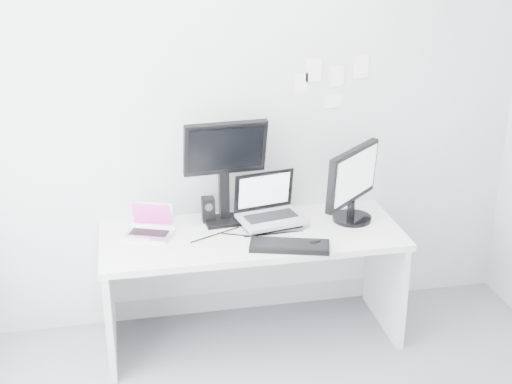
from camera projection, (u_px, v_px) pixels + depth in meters
back_wall at (241, 117)px, 4.28m from camera, size 3.60×0.00×3.60m
desk at (252, 286)px, 4.33m from camera, size 1.80×0.70×0.73m
macbook at (148, 220)px, 4.11m from camera, size 0.33×0.29×0.21m
speaker at (208, 209)px, 4.32m from camera, size 0.08×0.08×0.15m
dell_laptop at (272, 201)px, 4.23m from camera, size 0.44×0.37×0.32m
rear_monitor at (225, 171)px, 4.21m from camera, size 0.51×0.22×0.68m
samsung_monitor at (354, 184)px, 4.27m from camera, size 0.55×0.54×0.49m
keyboard at (290, 246)px, 3.99m from camera, size 0.48×0.28×0.03m
mouse at (315, 244)px, 4.01m from camera, size 0.13×0.11×0.04m
wall_note_0 at (314, 70)px, 4.25m from camera, size 0.10×0.00×0.14m
wall_note_1 at (337, 76)px, 4.30m from camera, size 0.09×0.00×0.13m
wall_note_2 at (361, 67)px, 4.30m from camera, size 0.10×0.00×0.14m
wall_note_3 at (333, 102)px, 4.35m from camera, size 0.11×0.00×0.08m
wall_note_4 at (301, 83)px, 4.27m from camera, size 0.08×0.00×0.12m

